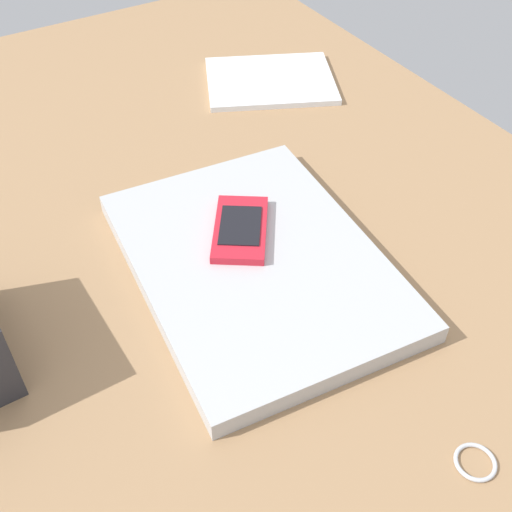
% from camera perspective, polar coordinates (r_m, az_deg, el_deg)
% --- Properties ---
extents(desk_surface, '(1.20, 0.80, 0.03)m').
position_cam_1_polar(desk_surface, '(0.71, -1.97, 1.64)').
color(desk_surface, '#9E7751').
rests_on(desk_surface, ground).
extents(laptop_closed, '(0.34, 0.26, 0.02)m').
position_cam_1_polar(laptop_closed, '(0.64, 0.00, -0.61)').
color(laptop_closed, '#B7BABC').
rests_on(laptop_closed, desk_surface).
extents(cell_phone_on_laptop, '(0.11, 0.10, 0.01)m').
position_cam_1_polar(cell_phone_on_laptop, '(0.66, -1.40, 2.45)').
color(cell_phone_on_laptop, red).
rests_on(cell_phone_on_laptop, laptop_closed).
extents(notepad, '(0.21, 0.22, 0.01)m').
position_cam_1_polar(notepad, '(0.96, 1.29, 15.37)').
color(notepad, white).
rests_on(notepad, desk_surface).
extents(key_ring, '(0.03, 0.03, 0.00)m').
position_cam_1_polar(key_ring, '(0.55, 18.97, -16.99)').
color(key_ring, silver).
rests_on(key_ring, desk_surface).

